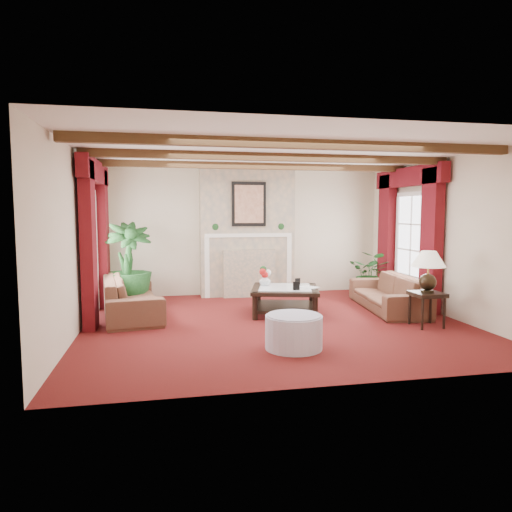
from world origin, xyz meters
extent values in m
plane|color=#3D0B0B|center=(0.00, 0.00, 0.00)|extent=(6.00, 6.00, 0.00)
plane|color=white|center=(0.00, 0.00, 2.70)|extent=(6.00, 6.00, 0.00)
cube|color=beige|center=(0.00, 2.75, 1.35)|extent=(6.00, 0.02, 2.70)
cube|color=beige|center=(-3.00, 0.00, 1.35)|extent=(0.02, 5.50, 2.70)
cube|color=beige|center=(3.00, 0.00, 1.35)|extent=(0.02, 5.50, 2.70)
imported|color=#380F15|center=(-2.32, 1.02, 0.44)|extent=(2.45, 1.28, 0.89)
imported|color=#380F15|center=(2.27, 0.58, 0.42)|extent=(2.27, 1.11, 0.83)
imported|color=black|center=(-2.43, 1.82, 0.45)|extent=(1.71, 2.05, 0.90)
imported|color=black|center=(2.58, 1.90, 0.38)|extent=(1.83, 1.83, 0.75)
cylinder|color=#B2AAC1|center=(-0.10, -1.42, 0.22)|extent=(0.75, 0.75, 0.44)
imported|color=silver|center=(0.02, 0.85, 0.57)|extent=(0.28, 0.29, 0.20)
imported|color=black|center=(0.62, 0.39, 0.62)|extent=(0.25, 0.24, 0.32)
camera|label=1|loc=(-1.72, -7.04, 1.78)|focal=32.00mm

